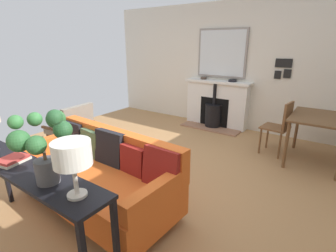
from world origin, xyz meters
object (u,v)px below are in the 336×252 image
(ottoman, at_px, (135,152))
(fireplace, at_px, (216,106))
(sofa, at_px, (100,175))
(armchair_accent, at_px, (73,125))
(mantel_bowl_near, at_px, (204,78))
(mantel_bowl_far, at_px, (232,80))
(dining_table, at_px, (319,123))
(console_table, at_px, (29,178))
(book_stack, at_px, (13,160))
(potted_plant, at_px, (43,141))
(dining_chair_near_fireplace, at_px, (281,124))
(table_lamp_far_end, at_px, (72,155))

(ottoman, bearing_deg, fireplace, 176.20)
(sofa, bearing_deg, armchair_accent, -116.08)
(mantel_bowl_near, bearing_deg, fireplace, 83.16)
(mantel_bowl_far, relative_size, ottoman, 0.20)
(sofa, relative_size, dining_table, 1.99)
(fireplace, distance_m, armchair_accent, 3.02)
(armchair_accent, xyz_separation_m, console_table, (1.51, 1.55, 0.21))
(book_stack, height_order, dining_table, book_stack)
(mantel_bowl_far, relative_size, potted_plant, 0.29)
(fireplace, relative_size, dining_table, 1.44)
(sofa, height_order, console_table, sofa)
(mantel_bowl_far, xyz_separation_m, sofa, (3.47, -0.18, -0.68))
(fireplace, xyz_separation_m, dining_chair_near_fireplace, (0.84, 1.52, 0.08))
(mantel_bowl_near, height_order, console_table, mantel_bowl_near)
(mantel_bowl_far, distance_m, sofa, 3.55)
(mantel_bowl_far, distance_m, dining_table, 1.97)
(mantel_bowl_near, height_order, ottoman, mantel_bowl_near)
(armchair_accent, distance_m, console_table, 2.18)
(sofa, bearing_deg, console_table, -0.41)
(ottoman, bearing_deg, armchair_accent, -82.28)
(mantel_bowl_near, bearing_deg, dining_chair_near_fireplace, 64.84)
(ottoman, relative_size, console_table, 0.46)
(fireplace, bearing_deg, mantel_bowl_near, -96.84)
(fireplace, bearing_deg, book_stack, -1.30)
(console_table, xyz_separation_m, book_stack, (0.00, -0.23, 0.11))
(dining_chair_near_fireplace, bearing_deg, console_table, -22.47)
(sofa, relative_size, console_table, 1.09)
(ottoman, bearing_deg, dining_chair_near_fireplace, 134.62)
(sofa, bearing_deg, table_lamp_far_end, 42.49)
(armchair_accent, distance_m, potted_plant, 2.51)
(book_stack, bearing_deg, console_table, 91.23)
(fireplace, relative_size, mantel_bowl_near, 10.69)
(table_lamp_far_end, height_order, potted_plant, potted_plant)
(mantel_bowl_near, bearing_deg, potted_plant, 11.21)
(table_lamp_far_end, bearing_deg, dining_table, 160.03)
(mantel_bowl_far, height_order, potted_plant, potted_plant)
(armchair_accent, height_order, dining_table, armchair_accent)
(fireplace, xyz_separation_m, ottoman, (2.50, -0.17, -0.23))
(console_table, bearing_deg, sofa, 179.59)
(ottoman, bearing_deg, sofa, 18.28)
(fireplace, height_order, table_lamp_far_end, table_lamp_far_end)
(ottoman, height_order, console_table, console_table)
(potted_plant, bearing_deg, armchair_accent, -128.50)
(mantel_bowl_near, bearing_deg, ottoman, 4.24)
(fireplace, bearing_deg, armchair_accent, -27.94)
(mantel_bowl_far, height_order, book_stack, mantel_bowl_far)
(console_table, bearing_deg, mantel_bowl_far, 177.54)
(console_table, relative_size, potted_plant, 3.12)
(table_lamp_far_end, xyz_separation_m, dining_table, (-3.35, 1.22, -0.43))
(mantel_bowl_near, xyz_separation_m, console_table, (4.22, 0.49, -0.38))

